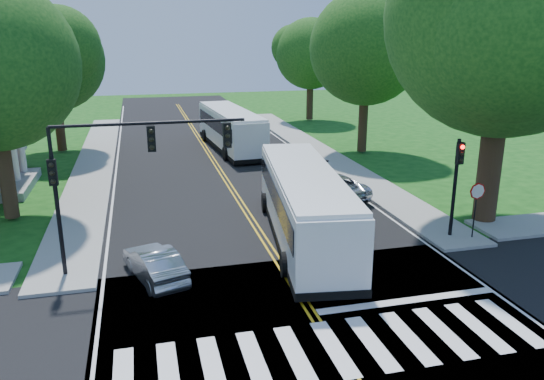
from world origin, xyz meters
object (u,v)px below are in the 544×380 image
object	(u,v)px
bus_lead	(304,203)
dark_sedan	(299,164)
bus_follow	(230,128)
hatchback	(155,264)
suv	(330,186)
signal_nw	(120,162)
signal_ne	(457,175)

from	to	relation	value
bus_lead	dark_sedan	bearing A→B (deg)	-98.04
bus_follow	hatchback	world-z (taller)	bus_follow
bus_lead	suv	world-z (taller)	bus_lead
signal_nw	hatchback	distance (m)	3.98
bus_lead	bus_follow	size ratio (longest dim) A/B	1.02
signal_ne	dark_sedan	xyz separation A→B (m)	(-3.25, 12.81, -2.34)
hatchback	suv	world-z (taller)	suv
bus_lead	hatchback	distance (m)	7.17
dark_sedan	suv	bearing A→B (deg)	68.98
bus_follow	dark_sedan	xyz separation A→B (m)	(3.02, -8.63, -1.04)
signal_nw	hatchback	xyz separation A→B (m)	(0.96, -0.98, -3.73)
bus_lead	dark_sedan	size ratio (longest dim) A/B	2.95
hatchback	bus_lead	bearing A→B (deg)	-176.10
signal_ne	suv	size ratio (longest dim) A/B	0.88
signal_nw	signal_ne	distance (m)	14.13
bus_lead	suv	bearing A→B (deg)	-112.54
signal_nw	hatchback	world-z (taller)	signal_nw
bus_follow	hatchback	distance (m)	23.46
signal_ne	hatchback	bearing A→B (deg)	-175.67
signal_nw	dark_sedan	xyz separation A→B (m)	(10.81, 12.82, -3.75)
suv	signal_nw	bearing A→B (deg)	14.48
signal_nw	bus_lead	distance (m)	8.20
signal_ne	bus_lead	distance (m)	6.77
bus_lead	bus_follow	world-z (taller)	bus_lead
bus_lead	suv	distance (m)	6.55
signal_nw	suv	bearing A→B (deg)	33.30
bus_lead	hatchback	bearing A→B (deg)	28.93
signal_ne	bus_follow	size ratio (longest dim) A/B	0.36
signal_nw	signal_ne	size ratio (longest dim) A/B	1.62
bus_follow	signal_ne	bearing A→B (deg)	102.00
signal_ne	bus_lead	bearing A→B (deg)	166.51
signal_ne	suv	world-z (taller)	signal_ne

